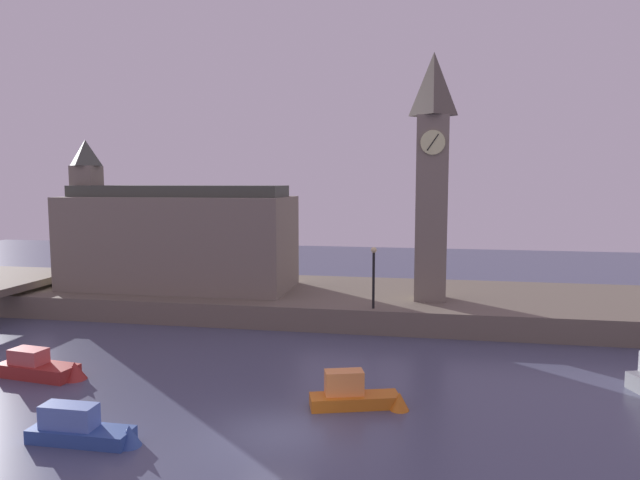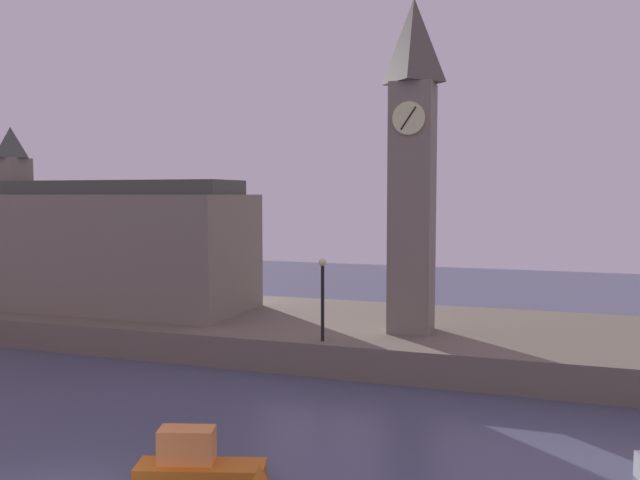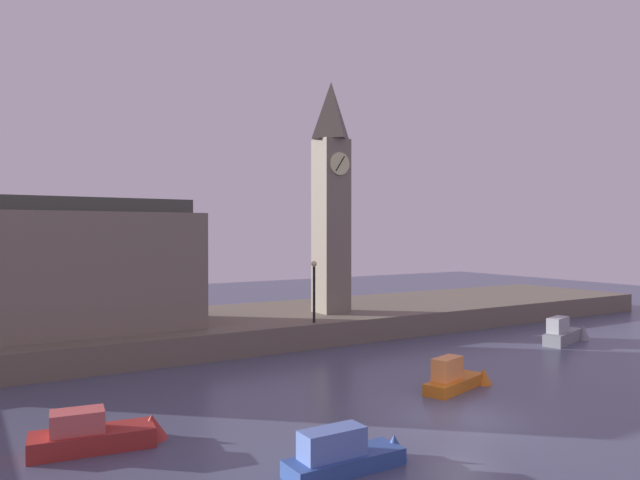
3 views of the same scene
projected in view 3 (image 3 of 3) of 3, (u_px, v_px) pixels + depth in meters
ground_plane at (461, 418)px, 22.44m from camera, size 120.00×120.00×0.00m
far_embankment at (242, 326)px, 39.44m from camera, size 70.00×12.00×1.50m
clock_tower at (331, 193)px, 40.78m from camera, size 2.21×2.26×15.87m
parliament_hall at (39, 267)px, 32.21m from camera, size 16.33×6.72×10.78m
streetlamp at (314, 284)px, 36.21m from camera, size 0.36×0.36×3.78m
boat_tour_blue at (353, 454)px, 17.61m from camera, size 4.24×1.20×1.52m
boat_cruiser_grey at (565, 333)px, 37.68m from camera, size 4.85×2.32×1.78m
boat_dinghy_red at (105, 433)px, 19.41m from camera, size 4.64×1.91×1.48m
boat_patrol_orange at (459, 378)px, 26.57m from camera, size 4.35×2.09×1.68m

